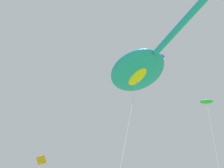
# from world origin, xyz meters

# --- Properties ---
(big_show_kite) EXTENTS (7.76, 12.43, 18.16)m
(big_show_kite) POSITION_xyz_m (3.46, 10.56, 17.40)
(big_show_kite) COLOR #1E8CBF
(big_show_kite) RESTS_ON ground
(small_kite_tiny_distant) EXTENTS (4.71, 1.55, 14.85)m
(small_kite_tiny_distant) POSITION_xyz_m (8.68, 7.77, 14.52)
(small_kite_tiny_distant) COLOR green
(small_kite_tiny_distant) RESTS_ON ground
(small_kite_delta_white) EXTENTS (4.21, 1.12, 25.60)m
(small_kite_delta_white) POSITION_xyz_m (10.20, 12.85, 25.10)
(small_kite_delta_white) COLOR blue
(small_kite_delta_white) RESTS_ON ground
(small_kite_box_yellow) EXTENTS (1.65, 1.49, 10.21)m
(small_kite_box_yellow) POSITION_xyz_m (-1.43, 17.24, 9.23)
(small_kite_box_yellow) COLOR orange
(small_kite_box_yellow) RESTS_ON ground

